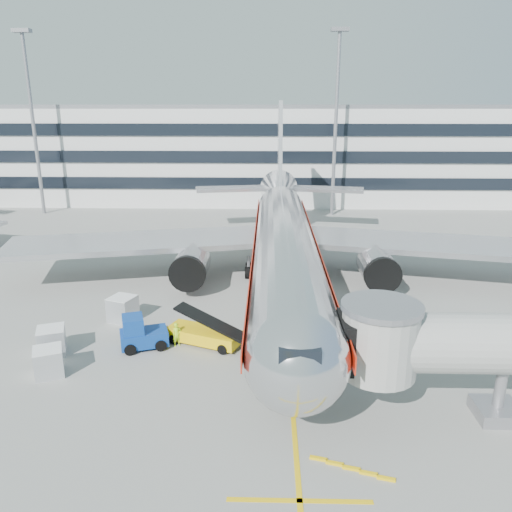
{
  "coord_description": "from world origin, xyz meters",
  "views": [
    {
      "loc": [
        -1.36,
        -30.62,
        15.47
      ],
      "look_at": [
        -2.33,
        7.31,
        4.0
      ],
      "focal_mm": 35.0,
      "sensor_mm": 36.0,
      "label": 1
    }
  ],
  "objects_px": {
    "cargo_container_right": "(123,309)",
    "cargo_container_front": "(52,341)",
    "main_jet": "(284,239)",
    "ramp_worker": "(177,335)",
    "cargo_container_left": "(49,362)",
    "baggage_tug": "(141,334)",
    "belt_loader": "(204,334)"
  },
  "relations": [
    {
      "from": "belt_loader",
      "to": "cargo_container_right",
      "type": "relative_size",
      "value": 2.39
    },
    {
      "from": "cargo_container_right",
      "to": "belt_loader",
      "type": "bearing_deg",
      "value": -29.24
    },
    {
      "from": "cargo_container_right",
      "to": "cargo_container_front",
      "type": "height_order",
      "value": "cargo_container_right"
    },
    {
      "from": "main_jet",
      "to": "ramp_worker",
      "type": "xyz_separation_m",
      "value": [
        -7.42,
        -12.16,
        -3.42
      ]
    },
    {
      "from": "belt_loader",
      "to": "cargo_container_right",
      "type": "xyz_separation_m",
      "value": [
        -6.54,
        3.66,
        0.22
      ]
    },
    {
      "from": "cargo_container_right",
      "to": "cargo_container_front",
      "type": "distance_m",
      "value": 6.15
    },
    {
      "from": "cargo_container_left",
      "to": "cargo_container_front",
      "type": "height_order",
      "value": "cargo_container_front"
    },
    {
      "from": "main_jet",
      "to": "cargo_container_left",
      "type": "xyz_separation_m",
      "value": [
        -14.38,
        -16.12,
        -3.37
      ]
    },
    {
      "from": "baggage_tug",
      "to": "cargo_container_front",
      "type": "distance_m",
      "value": 5.65
    },
    {
      "from": "main_jet",
      "to": "ramp_worker",
      "type": "distance_m",
      "value": 14.65
    },
    {
      "from": "baggage_tug",
      "to": "cargo_container_front",
      "type": "relative_size",
      "value": 1.6
    },
    {
      "from": "baggage_tug",
      "to": "cargo_container_front",
      "type": "height_order",
      "value": "baggage_tug"
    },
    {
      "from": "baggage_tug",
      "to": "ramp_worker",
      "type": "xyz_separation_m",
      "value": [
        2.34,
        0.34,
        -0.18
      ]
    },
    {
      "from": "baggage_tug",
      "to": "cargo_container_front",
      "type": "bearing_deg",
      "value": -170.42
    },
    {
      "from": "ramp_worker",
      "to": "main_jet",
      "type": "bearing_deg",
      "value": 30.24
    },
    {
      "from": "ramp_worker",
      "to": "belt_loader",
      "type": "bearing_deg",
      "value": -16.96
    },
    {
      "from": "cargo_container_left",
      "to": "cargo_container_right",
      "type": "distance_m",
      "value": 8.27
    },
    {
      "from": "baggage_tug",
      "to": "main_jet",
      "type": "bearing_deg",
      "value": 52.03
    },
    {
      "from": "belt_loader",
      "to": "cargo_container_front",
      "type": "xyz_separation_m",
      "value": [
        -9.67,
        -1.64,
        0.18
      ]
    },
    {
      "from": "main_jet",
      "to": "baggage_tug",
      "type": "bearing_deg",
      "value": -127.97
    },
    {
      "from": "belt_loader",
      "to": "ramp_worker",
      "type": "height_order",
      "value": "belt_loader"
    },
    {
      "from": "cargo_container_right",
      "to": "cargo_container_left",
      "type": "bearing_deg",
      "value": -105.33
    },
    {
      "from": "main_jet",
      "to": "belt_loader",
      "type": "xyz_separation_m",
      "value": [
        -5.66,
        -11.81,
        -3.51
      ]
    },
    {
      "from": "ramp_worker",
      "to": "cargo_container_right",
      "type": "bearing_deg",
      "value": 111.56
    },
    {
      "from": "cargo_container_right",
      "to": "ramp_worker",
      "type": "bearing_deg",
      "value": -40.07
    },
    {
      "from": "cargo_container_left",
      "to": "cargo_container_right",
      "type": "height_order",
      "value": "cargo_container_right"
    },
    {
      "from": "main_jet",
      "to": "cargo_container_left",
      "type": "distance_m",
      "value": 21.86
    },
    {
      "from": "baggage_tug",
      "to": "cargo_container_right",
      "type": "height_order",
      "value": "baggage_tug"
    },
    {
      "from": "cargo_container_right",
      "to": "ramp_worker",
      "type": "relative_size",
      "value": 1.38
    },
    {
      "from": "belt_loader",
      "to": "ramp_worker",
      "type": "bearing_deg",
      "value": -168.59
    },
    {
      "from": "belt_loader",
      "to": "main_jet",
      "type": "bearing_deg",
      "value": 64.4
    },
    {
      "from": "cargo_container_right",
      "to": "cargo_container_front",
      "type": "relative_size",
      "value": 1.05
    }
  ]
}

